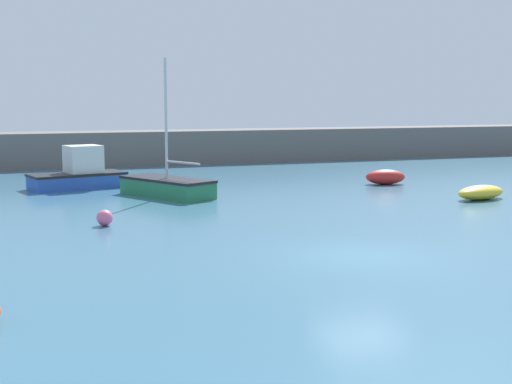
# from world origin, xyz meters

# --- Properties ---
(ground_plane) EXTENTS (120.00, 120.00, 0.20)m
(ground_plane) POSITION_xyz_m (0.00, 0.00, -0.10)
(ground_plane) COLOR #38667F
(harbor_breakwater) EXTENTS (64.23, 3.38, 2.28)m
(harbor_breakwater) POSITION_xyz_m (0.00, 30.68, 1.14)
(harbor_breakwater) COLOR #66605B
(harbor_breakwater) RESTS_ON ground_plane
(motorboat_with_cabin) EXTENTS (4.99, 3.05, 2.14)m
(motorboat_with_cabin) POSITION_xyz_m (-5.92, 18.67, 0.74)
(motorboat_with_cabin) COLOR #2D56B7
(motorboat_with_cabin) RESTS_ON ground_plane
(sailboat_tall_mast) EXTENTS (3.84, 5.19, 6.30)m
(sailboat_tall_mast) POSITION_xyz_m (-2.45, 14.25, 0.47)
(sailboat_tall_mast) COLOR #287A4C
(sailboat_tall_mast) RESTS_ON ground_plane
(fishing_dinghy_green) EXTENTS (2.28, 1.53, 0.79)m
(fishing_dinghy_green) POSITION_xyz_m (9.35, 14.87, 0.39)
(fishing_dinghy_green) COLOR red
(fishing_dinghy_green) RESTS_ON ground_plane
(open_tender_yellow) EXTENTS (2.88, 1.84, 0.64)m
(open_tender_yellow) POSITION_xyz_m (10.50, 8.48, 0.32)
(open_tender_yellow) COLOR yellow
(open_tender_yellow) RESTS_ON ground_plane
(mooring_buoy_pink) EXTENTS (0.57, 0.57, 0.57)m
(mooring_buoy_pink) POSITION_xyz_m (-6.25, 7.44, 0.29)
(mooring_buoy_pink) COLOR #EA668C
(mooring_buoy_pink) RESTS_ON ground_plane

